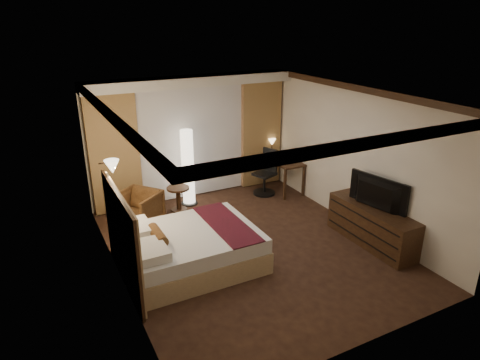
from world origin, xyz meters
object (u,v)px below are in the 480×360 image
television (375,191)px  side_table (179,199)px  office_chair (265,172)px  bed (191,249)px  dresser (372,226)px  floor_lamp (188,168)px  armchair (138,207)px  desk (281,174)px

television → side_table: bearing=29.7°
side_table → office_chair: (2.05, -0.06, 0.27)m
side_table → bed: bearing=-104.3°
office_chair → dresser: office_chair is taller
floor_lamp → television: (2.24, -3.14, 0.20)m
side_table → television: size_ratio=0.45×
bed → side_table: bed is taller
armchair → television: (3.49, -2.62, 0.65)m
television → floor_lamp: bearing=24.1°
floor_lamp → desk: size_ratio=1.40×
dresser → television: (-0.03, -0.00, 0.68)m
office_chair → television: (0.51, -2.86, 0.51)m
bed → dresser: (3.13, -0.80, 0.04)m
bed → side_table: (0.54, 2.13, -0.05)m
desk → armchair: bearing=-175.2°
bed → armchair: bearing=102.0°
bed → floor_lamp: floor_lamp is taller
armchair → television: television is taller
bed → office_chair: (2.59, 2.07, 0.21)m
floor_lamp → television: floor_lamp is taller
side_table → television: bearing=-48.8°
armchair → dresser: bearing=15.1°
bed → desk: (3.08, 2.12, 0.06)m
dresser → television: size_ratio=1.58×
side_table → desk: (2.54, -0.01, 0.12)m
television → office_chair: bearing=-1.4°
desk → floor_lamp: bearing=174.3°
side_table → dresser: bearing=-48.5°
armchair → side_table: (0.93, 0.30, -0.13)m
bed → office_chair: bearing=38.6°
armchair → side_table: armchair is taller
side_table → dresser: size_ratio=0.29×
side_table → floor_lamp: (0.31, 0.21, 0.58)m
floor_lamp → bed: bearing=-110.1°
office_chair → dresser: size_ratio=0.58×
armchair → office_chair: bearing=56.5°
bed → floor_lamp: 2.55m
armchair → desk: (3.47, 0.29, -0.01)m
dresser → desk: bearing=91.0°
office_chair → dresser: 2.92m
floor_lamp → desk: floor_lamp is taller
desk → dresser: 2.91m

